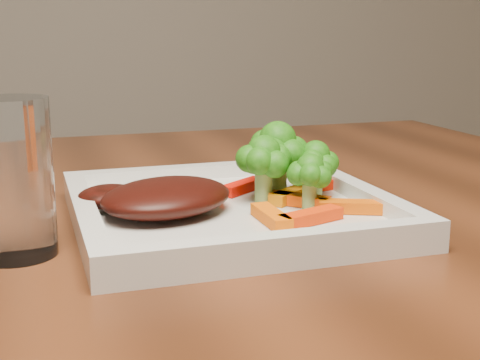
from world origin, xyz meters
name	(u,v)px	position (x,y,z in m)	size (l,w,h in m)	color
plate	(229,215)	(0.11, 0.07, 0.76)	(0.27, 0.27, 0.01)	silver
steak	(167,197)	(0.05, 0.07, 0.78)	(0.12, 0.09, 0.03)	#380B08
broccoli_0	(277,159)	(0.17, 0.10, 0.80)	(0.07, 0.07, 0.07)	#156911
broccoli_1	(315,164)	(0.20, 0.08, 0.79)	(0.05, 0.05, 0.06)	#1E5B0F
broccoli_2	(310,176)	(0.18, 0.04, 0.79)	(0.05, 0.05, 0.06)	#136310
broccoli_3	(264,169)	(0.15, 0.08, 0.79)	(0.06, 0.06, 0.06)	#3E7713
carrot_0	(311,217)	(0.16, 0.00, 0.77)	(0.06, 0.02, 0.01)	#F03303
carrot_1	(355,207)	(0.21, 0.02, 0.77)	(0.06, 0.02, 0.01)	#D95203
carrot_2	(271,217)	(0.13, 0.01, 0.77)	(0.06, 0.02, 0.01)	#F76004
carrot_3	(320,185)	(0.21, 0.10, 0.77)	(0.05, 0.01, 0.01)	red
carrot_4	(243,187)	(0.14, 0.12, 0.77)	(0.06, 0.01, 0.01)	red
carrot_5	(299,200)	(0.17, 0.06, 0.77)	(0.06, 0.02, 0.01)	#FF4F04
carrot_6	(291,195)	(0.17, 0.08, 0.77)	(0.06, 0.02, 0.01)	orange
drinking_glass	(12,178)	(-0.07, 0.03, 0.81)	(0.06, 0.06, 0.12)	white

